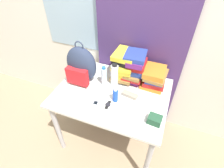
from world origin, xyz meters
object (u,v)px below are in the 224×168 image
object	(u,v)px
wristwatch	(108,105)
sunglasses_case	(130,95)
book_stack_left	(124,66)
sports_bottle	(115,75)
sunscreen_bottle	(115,95)
cell_phone	(96,103)
book_stack_center	(135,67)
water_bottle	(104,76)
camera_pouch	(155,120)
backpack	(81,65)
book_stack_right	(155,77)

from	to	relation	value
wristwatch	sunglasses_case	bearing A→B (deg)	50.03
book_stack_left	sports_bottle	size ratio (longest dim) A/B	1.23
sunscreen_bottle	cell_phone	bearing A→B (deg)	-144.36
book_stack_center	sunscreen_bottle	bearing A→B (deg)	-102.48
water_bottle	sports_bottle	xyz separation A→B (m)	(0.10, 0.04, 0.02)
book_stack_center	camera_pouch	size ratio (longest dim) A/B	2.75
water_bottle	sunscreen_bottle	world-z (taller)	water_bottle
book_stack_left	sunglasses_case	size ratio (longest dim) A/B	1.94
sports_bottle	cell_phone	distance (m)	0.34
sunscreen_bottle	cell_phone	xyz separation A→B (m)	(-0.15, -0.11, -0.06)
sunscreen_bottle	sunglasses_case	world-z (taller)	sunscreen_bottle
sunglasses_case	camera_pouch	distance (m)	0.35
wristwatch	camera_pouch	bearing A→B (deg)	-4.94
book_stack_left	water_bottle	distance (m)	0.23
water_bottle	wristwatch	size ratio (longest dim) A/B	2.06
backpack	book_stack_left	xyz separation A→B (m)	(0.38, 0.19, -0.03)
sunscreen_bottle	book_stack_left	bearing A→B (deg)	96.28
book_stack_center	camera_pouch	xyz separation A→B (m)	(0.31, -0.47, -0.13)
backpack	book_stack_right	world-z (taller)	backpack
cell_phone	book_stack_left	bearing A→B (deg)	76.34
cell_phone	sunglasses_case	xyz separation A→B (m)	(0.26, 0.21, 0.01)
book_stack_center	cell_phone	world-z (taller)	book_stack_center
water_bottle	camera_pouch	world-z (taller)	water_bottle
sports_bottle	sunglasses_case	distance (m)	0.25
water_bottle	sunscreen_bottle	xyz separation A→B (m)	(0.19, -0.18, -0.03)
sunglasses_case	sunscreen_bottle	bearing A→B (deg)	-137.30
water_bottle	sunglasses_case	size ratio (longest dim) A/B	1.36
sunglasses_case	camera_pouch	world-z (taller)	camera_pouch
book_stack_right	camera_pouch	xyz separation A→B (m)	(0.10, -0.46, -0.06)
camera_pouch	wristwatch	bearing A→B (deg)	175.06
camera_pouch	wristwatch	xyz separation A→B (m)	(-0.43, 0.04, -0.03)
book_stack_left	book_stack_right	bearing A→B (deg)	-0.22
backpack	water_bottle	xyz separation A→B (m)	(0.23, 0.02, -0.08)
book_stack_center	wristwatch	xyz separation A→B (m)	(-0.12, -0.43, -0.16)
backpack	water_bottle	distance (m)	0.25
backpack	camera_pouch	distance (m)	0.86
sports_bottle	sunglasses_case	size ratio (longest dim) A/B	1.57
book_stack_left	camera_pouch	bearing A→B (deg)	-47.78
backpack	book_stack_center	world-z (taller)	backpack
book_stack_right	sports_bottle	bearing A→B (deg)	-160.04
backpack	camera_pouch	size ratio (longest dim) A/B	3.80
camera_pouch	sunglasses_case	bearing A→B (deg)	142.11
backpack	sports_bottle	bearing A→B (deg)	9.81
book_stack_center	sunscreen_bottle	size ratio (longest dim) A/B	2.16
backpack	book_stack_center	xyz separation A→B (m)	(0.50, 0.20, -0.02)
sunglasses_case	wristwatch	world-z (taller)	sunglasses_case
book_stack_center	sunglasses_case	size ratio (longest dim) A/B	2.04
sports_bottle	camera_pouch	bearing A→B (deg)	-34.83
backpack	sunglasses_case	xyz separation A→B (m)	(0.53, -0.06, -0.17)
camera_pouch	sunscreen_bottle	bearing A→B (deg)	163.30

